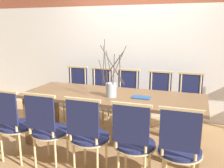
% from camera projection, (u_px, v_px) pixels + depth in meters
% --- Properties ---
extents(ground_plane, '(16.00, 16.00, 0.00)m').
position_uv_depth(ground_plane, '(112.00, 144.00, 3.56)').
color(ground_plane, '#A87F51').
extents(wall_rear, '(12.00, 0.06, 3.20)m').
position_uv_depth(wall_rear, '(137.00, 29.00, 4.44)').
color(wall_rear, white).
rests_on(wall_rear, ground_plane).
extents(dining_table, '(2.47, 0.91, 0.73)m').
position_uv_depth(dining_table, '(112.00, 101.00, 3.42)').
color(dining_table, brown).
rests_on(dining_table, ground_plane).
extents(chair_near_leftend, '(0.45, 0.45, 0.94)m').
position_uv_depth(chair_near_leftend, '(14.00, 123.00, 3.02)').
color(chair_near_leftend, '#1E234C').
rests_on(chair_near_leftend, ground_plane).
extents(chair_near_left, '(0.45, 0.45, 0.94)m').
position_uv_depth(chair_near_left, '(48.00, 128.00, 2.87)').
color(chair_near_left, '#1E234C').
rests_on(chair_near_left, ground_plane).
extents(chair_near_center, '(0.45, 0.45, 0.94)m').
position_uv_depth(chair_near_center, '(88.00, 134.00, 2.70)').
color(chair_near_center, '#1E234C').
rests_on(chair_near_center, ground_plane).
extents(chair_near_right, '(0.45, 0.45, 0.94)m').
position_uv_depth(chair_near_right, '(134.00, 141.00, 2.54)').
color(chair_near_right, '#1E234C').
rests_on(chair_near_right, ground_plane).
extents(chair_near_rightend, '(0.45, 0.45, 0.94)m').
position_uv_depth(chair_near_rightend, '(180.00, 147.00, 2.40)').
color(chair_near_rightend, '#1E234C').
rests_on(chair_near_rightend, ground_plane).
extents(chair_far_leftend, '(0.45, 0.45, 0.94)m').
position_uv_depth(chair_far_leftend, '(75.00, 91.00, 4.50)').
color(chair_far_leftend, '#1E234C').
rests_on(chair_far_leftend, ground_plane).
extents(chair_far_left, '(0.45, 0.45, 0.94)m').
position_uv_depth(chair_far_left, '(99.00, 93.00, 4.35)').
color(chair_far_left, '#1E234C').
rests_on(chair_far_left, ground_plane).
extents(chair_far_center, '(0.45, 0.45, 0.94)m').
position_uv_depth(chair_far_center, '(126.00, 96.00, 4.20)').
color(chair_far_center, '#1E234C').
rests_on(chair_far_center, ground_plane).
extents(chair_far_right, '(0.45, 0.45, 0.94)m').
position_uv_depth(chair_far_right, '(158.00, 99.00, 4.02)').
color(chair_far_right, '#1E234C').
rests_on(chair_far_right, ground_plane).
extents(chair_far_rightend, '(0.45, 0.45, 0.94)m').
position_uv_depth(chair_far_rightend, '(189.00, 102.00, 3.87)').
color(chair_far_rightend, '#1E234C').
rests_on(chair_far_rightend, ground_plane).
extents(vase_centerpiece, '(0.38, 0.39, 0.75)m').
position_uv_depth(vase_centerpiece, '(111.00, 88.00, 3.28)').
color(vase_centerpiece, '#B2BCC1').
rests_on(vase_centerpiece, dining_table).
extents(book_stack, '(0.23, 0.15, 0.02)m').
position_uv_depth(book_stack, '(141.00, 97.00, 3.24)').
color(book_stack, '#234C8C').
rests_on(book_stack, dining_table).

